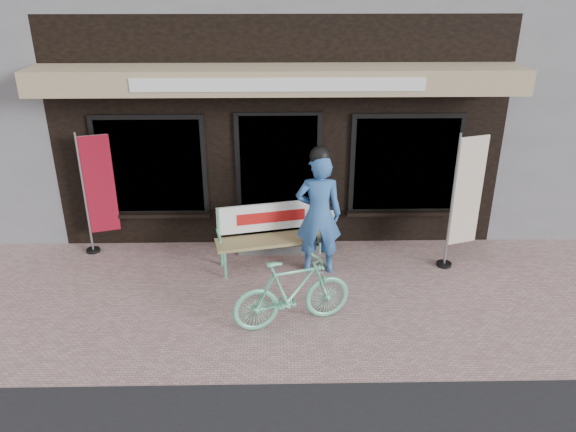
{
  "coord_description": "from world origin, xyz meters",
  "views": [
    {
      "loc": [
        -0.02,
        -6.39,
        4.22
      ],
      "look_at": [
        0.12,
        0.7,
        1.05
      ],
      "focal_mm": 35.0,
      "sensor_mm": 36.0,
      "label": 1
    }
  ],
  "objects_px": {
    "nobori_cream": "(464,199)",
    "bicycle": "(292,292)",
    "menu_stand": "(323,229)",
    "bench": "(273,230)",
    "nobori_red": "(98,191)",
    "person": "(319,212)"
  },
  "relations": [
    {
      "from": "nobori_red",
      "to": "nobori_cream",
      "type": "height_order",
      "value": "nobori_cream"
    },
    {
      "from": "person",
      "to": "menu_stand",
      "type": "xyz_separation_m",
      "value": [
        0.12,
        0.59,
        -0.55
      ]
    },
    {
      "from": "nobori_red",
      "to": "nobori_cream",
      "type": "xyz_separation_m",
      "value": [
        5.55,
        -0.57,
        0.06
      ]
    },
    {
      "from": "bicycle",
      "to": "nobori_cream",
      "type": "height_order",
      "value": "nobori_cream"
    },
    {
      "from": "bench",
      "to": "person",
      "type": "bearing_deg",
      "value": -32.17
    },
    {
      "from": "menu_stand",
      "to": "bench",
      "type": "bearing_deg",
      "value": -162.73
    },
    {
      "from": "person",
      "to": "nobori_red",
      "type": "xyz_separation_m",
      "value": [
        -3.39,
        0.73,
        0.06
      ]
    },
    {
      "from": "bicycle",
      "to": "nobori_red",
      "type": "distance_m",
      "value": 3.68
    },
    {
      "from": "bench",
      "to": "bicycle",
      "type": "xyz_separation_m",
      "value": [
        0.25,
        -1.62,
        -0.09
      ]
    },
    {
      "from": "nobori_cream",
      "to": "bicycle",
      "type": "bearing_deg",
      "value": -167.58
    },
    {
      "from": "nobori_cream",
      "to": "menu_stand",
      "type": "distance_m",
      "value": 2.19
    },
    {
      "from": "nobori_cream",
      "to": "menu_stand",
      "type": "xyz_separation_m",
      "value": [
        -2.04,
        0.43,
        -0.67
      ]
    },
    {
      "from": "menu_stand",
      "to": "nobori_red",
      "type": "bearing_deg",
      "value": 170.99
    },
    {
      "from": "bench",
      "to": "bicycle",
      "type": "bearing_deg",
      "value": -93.68
    },
    {
      "from": "nobori_red",
      "to": "bench",
      "type": "bearing_deg",
      "value": -27.93
    },
    {
      "from": "person",
      "to": "bench",
      "type": "bearing_deg",
      "value": 161.99
    },
    {
      "from": "bench",
      "to": "nobori_cream",
      "type": "xyz_separation_m",
      "value": [
        2.83,
        -0.08,
        0.52
      ]
    },
    {
      "from": "person",
      "to": "nobori_red",
      "type": "relative_size",
      "value": 0.99
    },
    {
      "from": "bench",
      "to": "nobori_red",
      "type": "relative_size",
      "value": 0.92
    },
    {
      "from": "bench",
      "to": "nobori_red",
      "type": "distance_m",
      "value": 2.8
    },
    {
      "from": "person",
      "to": "nobori_red",
      "type": "height_order",
      "value": "nobori_red"
    },
    {
      "from": "bench",
      "to": "person",
      "type": "relative_size",
      "value": 0.93
    }
  ]
}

